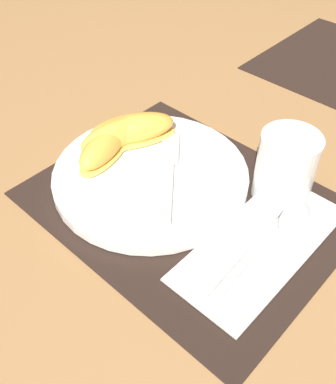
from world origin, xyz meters
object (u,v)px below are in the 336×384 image
(spoon, at_px, (285,229))
(citrus_wedge_0, at_px, (133,130))
(knife, at_px, (251,238))
(plate, at_px, (149,177))
(fork, at_px, (169,168))
(juice_glass, at_px, (285,170))
(citrus_wedge_1, at_px, (117,136))
(citrus_wedge_2, at_px, (103,148))

(spoon, relative_size, citrus_wedge_0, 1.32)
(knife, xyz_separation_m, spoon, (0.02, 0.04, 0.00))
(plate, height_order, knife, plate)
(spoon, relative_size, fork, 1.22)
(juice_glass, height_order, spoon, juice_glass)
(plate, height_order, citrus_wedge_1, citrus_wedge_1)
(spoon, xyz_separation_m, fork, (-0.18, -0.02, 0.01))
(juice_glass, distance_m, fork, 0.16)
(plate, relative_size, spoon, 1.48)
(citrus_wedge_1, xyz_separation_m, citrus_wedge_2, (0.00, -0.03, -0.00))
(plate, xyz_separation_m, juice_glass, (0.15, 0.11, 0.03))
(knife, bearing_deg, juice_glass, 101.53)
(citrus_wedge_0, distance_m, citrus_wedge_2, 0.06)
(knife, height_order, citrus_wedge_2, citrus_wedge_2)
(juice_glass, relative_size, spoon, 0.52)
(fork, distance_m, citrus_wedge_1, 0.10)
(plate, distance_m, citrus_wedge_1, 0.08)
(plate, bearing_deg, fork, 56.67)
(spoon, bearing_deg, knife, -121.29)
(plate, distance_m, spoon, 0.20)
(juice_glass, height_order, citrus_wedge_1, juice_glass)
(citrus_wedge_1, distance_m, citrus_wedge_2, 0.03)
(plate, distance_m, juice_glass, 0.19)
(citrus_wedge_0, bearing_deg, knife, -6.98)
(knife, bearing_deg, citrus_wedge_0, 173.02)
(juice_glass, bearing_deg, fork, -149.21)
(spoon, distance_m, citrus_wedge_2, 0.28)
(citrus_wedge_2, bearing_deg, citrus_wedge_1, 97.57)
(juice_glass, relative_size, citrus_wedge_2, 0.82)
(spoon, height_order, fork, fork)
(juice_glass, distance_m, citrus_wedge_0, 0.23)
(fork, height_order, citrus_wedge_2, citrus_wedge_2)
(citrus_wedge_0, bearing_deg, citrus_wedge_1, -102.85)
(citrus_wedge_0, distance_m, citrus_wedge_1, 0.03)
(plate, bearing_deg, juice_glass, 34.85)
(citrus_wedge_1, bearing_deg, knife, -0.78)
(knife, relative_size, citrus_wedge_0, 1.55)
(plate, distance_m, knife, 0.17)
(citrus_wedge_1, bearing_deg, fork, 8.96)
(fork, relative_size, citrus_wedge_0, 1.08)
(citrus_wedge_0, bearing_deg, juice_glass, 17.30)
(juice_glass, xyz_separation_m, citrus_wedge_1, (-0.23, -0.10, -0.01))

